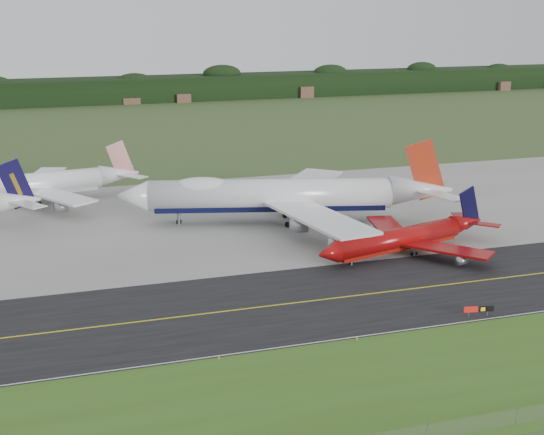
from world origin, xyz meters
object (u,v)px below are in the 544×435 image
at_px(jet_red_737, 406,238).
at_px(jet_star_tail, 33,185).
at_px(jet_ba_747, 282,195).
at_px(taxiway_sign, 479,309).

relative_size(jet_red_737, jet_star_tail, 0.77).
distance_m(jet_ba_747, jet_red_737, 33.06).
xyz_separation_m(jet_star_tail, taxiway_sign, (67.75, -95.52, -3.62)).
xyz_separation_m(jet_ba_747, taxiway_sign, (13.62, -60.57, -5.37)).
xyz_separation_m(jet_ba_747, jet_star_tail, (-54.13, 34.95, -1.76)).
height_order(jet_star_tail, taxiway_sign, jet_star_tail).
bearing_deg(jet_star_tail, jet_red_737, -41.46).
relative_size(jet_ba_747, jet_red_737, 1.79).
relative_size(jet_ba_747, jet_star_tail, 1.39).
distance_m(jet_red_737, jet_star_tail, 95.16).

